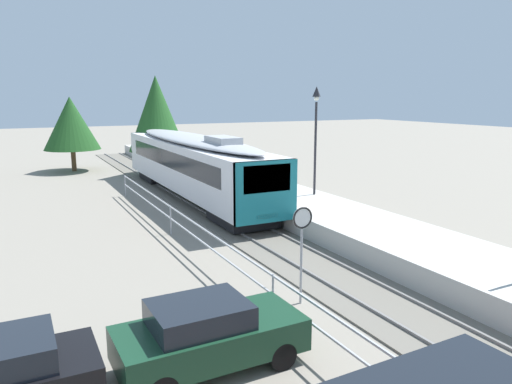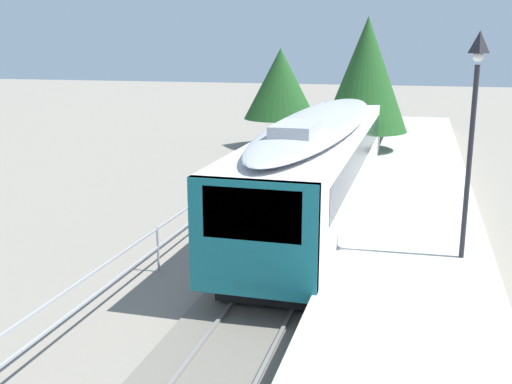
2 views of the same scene
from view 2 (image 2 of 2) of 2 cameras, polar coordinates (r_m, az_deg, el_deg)
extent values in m
plane|color=gray|center=(17.26, -6.91, -6.44)|extent=(160.00, 160.00, 0.00)
cube|color=#6B665B|center=(16.41, 2.92, -7.33)|extent=(3.20, 60.00, 0.06)
cube|color=slate|center=(16.54, 0.47, -6.88)|extent=(0.08, 60.00, 0.08)
cube|color=slate|center=(16.26, 5.42, -7.32)|extent=(0.08, 60.00, 0.08)
cube|color=silver|center=(21.11, 6.23, 2.85)|extent=(2.80, 18.01, 2.55)
cube|color=#19757F|center=(12.66, -0.30, -4.48)|extent=(2.80, 0.24, 2.55)
cube|color=black|center=(12.42, -0.40, -2.13)|extent=(2.13, 0.08, 1.12)
cube|color=black|center=(21.04, 6.25, 3.94)|extent=(2.82, 15.13, 0.92)
ellipsoid|color=#A8AAAF|center=(20.89, 6.33, 6.77)|extent=(2.69, 17.29, 0.44)
cube|color=#A8AAAF|center=(16.46, 3.84, 5.94)|extent=(1.10, 2.20, 0.36)
cube|color=#EAE5C6|center=(12.94, -0.38, -8.76)|extent=(1.00, 0.10, 0.20)
cube|color=black|center=(15.28, 2.05, -7.40)|extent=(2.24, 3.20, 0.55)
cube|color=black|center=(27.83, 8.33, 2.17)|extent=(2.24, 3.20, 0.55)
cube|color=#B7B5AD|center=(15.94, 14.50, -6.81)|extent=(3.90, 60.00, 0.90)
cylinder|color=#232328|center=(14.98, 19.55, 2.46)|extent=(0.12, 0.12, 4.60)
pyramid|color=#232328|center=(14.73, 20.44, 13.20)|extent=(0.34, 0.34, 0.50)
sphere|color=silver|center=(14.73, 20.34, 11.96)|extent=(0.24, 0.24, 0.24)
cylinder|color=#9EA0A5|center=(16.31, -9.28, -5.41)|extent=(0.06, 0.06, 1.25)
cylinder|color=#9EA0A5|center=(24.46, -0.56, 1.22)|extent=(0.06, 0.06, 1.25)
cylinder|color=brown|center=(30.30, 10.12, 4.01)|extent=(0.36, 0.36, 1.84)
cone|color=#1E4C1E|center=(29.91, 10.41, 10.89)|extent=(4.14, 4.14, 5.44)
cylinder|color=brown|center=(36.00, 2.28, 5.63)|extent=(0.36, 0.36, 1.71)
cone|color=#1E4C1E|center=(35.71, 2.33, 10.23)|extent=(4.27, 4.27, 4.07)
camera|label=1|loc=(13.43, -98.12, -2.74)|focal=34.05mm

